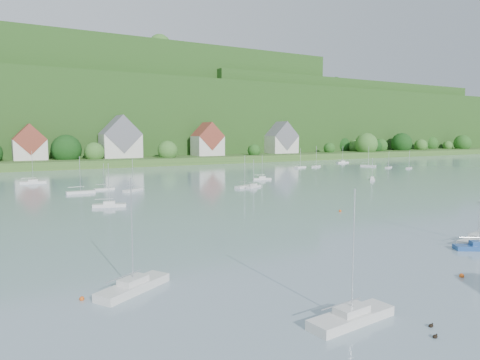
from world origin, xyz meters
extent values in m
cube|color=#2D5821|center=(0.00, 200.00, 1.50)|extent=(600.00, 60.00, 3.00)
cube|color=#193A12|center=(0.00, 275.00, 20.00)|extent=(620.00, 160.00, 40.00)
cube|color=#193A12|center=(10.00, 270.00, 28.00)|extent=(240.00, 130.00, 60.00)
cube|color=#193A12|center=(160.00, 255.00, 22.00)|extent=(200.00, 110.00, 48.00)
sphere|color=#1C4F17|center=(218.82, 196.52, 6.33)|extent=(10.24, 10.24, 10.24)
sphere|color=#2A6425|center=(141.50, 180.22, 7.19)|extent=(12.88, 12.88, 12.88)
sphere|color=black|center=(139.35, 197.94, 6.40)|extent=(10.46, 10.46, 10.46)
sphere|color=#1C4F17|center=(118.43, 184.90, 5.10)|extent=(6.45, 6.45, 6.45)
sphere|color=#2A6425|center=(228.18, 189.87, 5.07)|extent=(6.37, 6.37, 6.37)
sphere|color=black|center=(152.01, 194.00, 6.47)|extent=(10.68, 10.68, 10.68)
sphere|color=black|center=(177.90, 186.42, 7.18)|extent=(12.85, 12.85, 12.85)
sphere|color=#2A6425|center=(-6.80, 183.88, 5.66)|extent=(8.19, 8.19, 8.19)
sphere|color=#2A6425|center=(153.96, 190.35, 6.41)|extent=(10.50, 10.50, 10.50)
sphere|color=black|center=(152.76, 184.28, 5.62)|extent=(8.05, 8.05, 8.05)
sphere|color=#2A6425|center=(46.85, 192.08, 6.95)|extent=(12.16, 12.16, 12.16)
sphere|color=#2A6425|center=(22.99, 179.93, 5.84)|extent=(8.73, 8.73, 8.73)
sphere|color=#1C4F17|center=(198.64, 187.75, 5.51)|extent=(7.74, 7.74, 7.74)
sphere|color=#1C4F17|center=(159.04, 186.11, 5.87)|extent=(8.84, 8.84, 8.84)
sphere|color=#1C4F17|center=(235.86, 184.24, 6.67)|extent=(11.28, 11.28, 11.28)
sphere|color=#1C4F17|center=(67.84, 181.69, 5.03)|extent=(6.24, 6.24, 6.24)
sphere|color=black|center=(89.43, 194.54, 5.65)|extent=(8.16, 8.16, 8.16)
sphere|color=#2A6425|center=(144.77, 192.32, 5.63)|extent=(8.09, 8.09, 8.09)
sphere|color=#2A6425|center=(197.13, 187.30, 5.65)|extent=(8.14, 8.14, 8.14)
sphere|color=black|center=(-17.00, 186.36, 6.87)|extent=(11.92, 11.92, 11.92)
sphere|color=#1C4F17|center=(39.50, 255.03, 60.25)|extent=(12.83, 12.83, 12.83)
sphere|color=#1C4F17|center=(1.11, 279.65, 60.23)|extent=(12.73, 12.73, 12.73)
sphere|color=#1C4F17|center=(83.40, 244.53, 60.01)|extent=(11.50, 11.50, 11.50)
sphere|color=#1C4F17|center=(60.71, 274.89, 60.56)|extent=(14.65, 14.65, 14.65)
sphere|color=#2A6425|center=(39.25, 231.29, 60.09)|extent=(11.95, 11.95, 11.95)
sphere|color=#1C4F17|center=(119.44, 238.58, 59.71)|extent=(9.76, 9.76, 9.76)
sphere|color=black|center=(-3.47, 243.31, 59.44)|extent=(8.21, 8.21, 8.21)
sphere|color=#2A6425|center=(-22.82, 267.10, 60.14)|extent=(12.24, 12.24, 12.24)
sphere|color=#2A6425|center=(114.51, 242.98, 59.58)|extent=(9.00, 9.00, 9.00)
sphere|color=#1C4F17|center=(101.03, 257.97, 59.41)|extent=(8.03, 8.03, 8.03)
sphere|color=#2A6425|center=(176.64, 258.30, 47.67)|extent=(9.52, 9.52, 9.52)
sphere|color=#2A6425|center=(233.20, 259.00, 47.60)|extent=(9.12, 9.12, 9.12)
sphere|color=#2A6425|center=(100.48, 258.36, 48.62)|extent=(14.97, 14.97, 14.97)
sphere|color=black|center=(161.92, 228.86, 47.32)|extent=(7.52, 7.52, 7.52)
sphere|color=#1C4F17|center=(78.67, 255.82, 47.71)|extent=(9.78, 9.78, 9.78)
sphere|color=#1C4F17|center=(119.68, 254.71, 48.10)|extent=(12.02, 12.02, 12.02)
sphere|color=black|center=(137.90, 236.02, 48.02)|extent=(11.57, 11.57, 11.57)
sphere|color=#1C4F17|center=(122.43, 222.73, 48.21)|extent=(12.65, 12.65, 12.65)
sphere|color=#2A6425|center=(142.64, 228.37, 47.45)|extent=(8.28, 8.28, 8.28)
sphere|color=black|center=(167.90, 264.31, 47.31)|extent=(7.47, 7.47, 7.47)
sphere|color=#2A6425|center=(99.14, 247.22, 47.66)|extent=(9.48, 9.48, 9.48)
sphere|color=black|center=(189.44, 271.22, 41.48)|extent=(8.43, 8.43, 8.43)
sphere|color=black|center=(182.06, 244.68, 42.37)|extent=(13.54, 13.54, 13.54)
sphere|color=black|center=(118.67, 252.35, 42.64)|extent=(15.08, 15.08, 15.08)
sphere|color=#2A6425|center=(108.41, 268.02, 42.80)|extent=(15.99, 15.99, 15.99)
sphere|color=black|center=(-3.70, 272.21, 42.75)|extent=(15.72, 15.72, 15.72)
sphere|color=#2A6425|center=(218.40, 301.50, 42.48)|extent=(14.17, 14.17, 14.17)
sphere|color=#1C4F17|center=(10.88, 267.92, 41.84)|extent=(10.54, 10.54, 10.54)
sphere|color=black|center=(233.10, 233.99, 42.47)|extent=(14.14, 14.14, 14.14)
cube|color=beige|center=(-30.00, 189.00, 7.00)|extent=(12.00, 9.00, 8.00)
cube|color=brown|center=(-30.00, 189.00, 11.00)|extent=(12.00, 9.36, 12.00)
cube|color=beige|center=(5.00, 188.00, 8.00)|extent=(16.00, 11.00, 10.00)
cube|color=slate|center=(5.00, 188.00, 13.00)|extent=(16.00, 11.44, 16.00)
cube|color=beige|center=(45.00, 186.00, 7.50)|extent=(13.00, 10.00, 9.00)
cube|color=brown|center=(45.00, 186.00, 12.00)|extent=(13.00, 10.40, 13.00)
cube|color=beige|center=(90.00, 190.00, 7.50)|extent=(15.00, 10.00, 9.00)
cube|color=slate|center=(90.00, 190.00, 12.00)|extent=(15.00, 10.40, 15.00)
cube|color=silver|center=(-24.56, 20.92, 0.35)|extent=(7.15, 2.56, 0.70)
cube|color=silver|center=(-24.56, 20.92, 0.95)|extent=(2.56, 1.58, 0.50)
cylinder|color=silver|center=(-24.56, 20.92, 5.08)|extent=(0.10, 0.10, 8.76)
cylinder|color=silver|center=(-25.61, 20.83, 1.60)|extent=(3.85, 0.41, 0.08)
cube|color=navy|center=(2.06, 28.10, 0.27)|extent=(5.36, 4.10, 0.54)
cube|color=navy|center=(2.06, 28.10, 0.79)|extent=(2.15, 1.88, 0.50)
cylinder|color=silver|center=(1.37, 28.52, 1.44)|extent=(2.56, 1.62, 0.08)
cube|color=silver|center=(4.94, 30.00, 0.33)|extent=(6.79, 2.64, 0.66)
cube|color=silver|center=(4.94, 30.00, 0.91)|extent=(2.45, 1.57, 0.50)
cylinder|color=silver|center=(4.94, 30.00, 4.79)|extent=(0.10, 0.10, 8.27)
cylinder|color=silver|center=(3.95, 29.88, 1.56)|extent=(3.62, 0.52, 0.08)
cube|color=silver|center=(-35.93, 34.75, 0.36)|extent=(7.14, 5.31, 0.71)
cube|color=silver|center=(-35.93, 34.75, 0.96)|extent=(2.85, 2.46, 0.50)
cylinder|color=silver|center=(-35.93, 34.75, 5.15)|extent=(0.10, 0.10, 8.89)
cylinder|color=silver|center=(-36.85, 34.21, 1.61)|extent=(3.42, 2.04, 0.08)
sphere|color=#CF5014|center=(-8.64, 23.12, 0.00)|extent=(0.46, 0.46, 0.46)
sphere|color=#CF5014|center=(5.77, 54.78, 0.00)|extent=(0.46, 0.46, 0.46)
sphere|color=#CF5014|center=(-40.07, 34.83, 0.00)|extent=(0.40, 0.40, 0.40)
ellipsoid|color=black|center=(-21.57, 16.44, 0.09)|extent=(0.40, 0.25, 0.25)
sphere|color=black|center=(-21.41, 16.44, 0.20)|extent=(0.11, 0.11, 0.11)
ellipsoid|color=black|center=(-20.37, 17.64, 0.09)|extent=(0.40, 0.25, 0.25)
sphere|color=black|center=(-20.21, 17.64, 0.20)|extent=(0.11, 0.11, 0.11)
cube|color=silver|center=(94.31, 148.73, 0.29)|extent=(5.87, 2.33, 0.57)
cube|color=silver|center=(94.31, 148.73, 0.82)|extent=(2.13, 1.37, 0.50)
cylinder|color=silver|center=(94.31, 148.73, 4.14)|extent=(0.10, 0.10, 7.14)
cylinder|color=silver|center=(93.46, 148.84, 1.47)|extent=(3.12, 0.49, 0.08)
cube|color=silver|center=(9.09, 91.94, 0.30)|extent=(6.13, 3.71, 0.59)
cylinder|color=silver|center=(9.09, 91.94, 4.30)|extent=(0.10, 0.10, 7.42)
cylinder|color=silver|center=(8.26, 91.61, 1.49)|extent=(3.07, 1.27, 0.08)
cube|color=silver|center=(89.46, 118.21, 0.24)|extent=(4.89, 3.15, 0.48)
cylinder|color=silver|center=(89.46, 118.21, 3.45)|extent=(0.10, 0.10, 5.95)
cylinder|color=silver|center=(88.81, 117.92, 1.38)|extent=(2.42, 1.14, 0.08)
cube|color=silver|center=(-34.88, 127.42, 0.32)|extent=(6.61, 2.50, 0.65)
cube|color=silver|center=(-34.88, 127.42, 0.90)|extent=(2.38, 1.50, 0.50)
cylinder|color=silver|center=(-34.88, 127.42, 4.68)|extent=(0.10, 0.10, 8.06)
cylinder|color=silver|center=(-35.84, 127.53, 1.55)|extent=(3.54, 0.46, 0.08)
cube|color=silver|center=(68.15, 135.72, 0.31)|extent=(6.11, 4.70, 0.61)
cylinder|color=silver|center=(68.15, 135.72, 4.45)|extent=(0.10, 0.10, 7.67)
cylinder|color=silver|center=(67.37, 135.23, 1.51)|extent=(2.91, 1.85, 0.08)
cube|color=silver|center=(50.15, 89.49, 0.23)|extent=(4.16, 4.32, 0.47)
cube|color=silver|center=(50.15, 89.49, 0.72)|extent=(1.79, 1.83, 0.50)
cylinder|color=silver|center=(50.15, 89.49, 3.40)|extent=(0.10, 0.10, 5.86)
cylinder|color=silver|center=(49.67, 88.98, 1.37)|extent=(1.82, 1.94, 0.08)
cube|color=silver|center=(-21.81, 104.51, 0.23)|extent=(4.70, 1.50, 0.46)
cylinder|color=silver|center=(-21.81, 104.51, 3.37)|extent=(0.10, 0.10, 5.81)
cylinder|color=silver|center=(-22.51, 104.48, 1.36)|extent=(2.56, 0.19, 0.08)
cube|color=silver|center=(-16.62, 98.96, 0.28)|extent=(5.43, 4.56, 0.56)
cylinder|color=silver|center=(-16.62, 98.96, 4.05)|extent=(0.10, 0.10, 6.98)
cylinder|color=silver|center=(-17.30, 98.47, 1.46)|extent=(2.52, 1.88, 0.08)
cube|color=silver|center=(11.02, 90.94, 0.26)|extent=(5.22, 3.59, 0.51)
cube|color=silver|center=(11.02, 90.94, 0.76)|extent=(2.05, 1.70, 0.50)
cylinder|color=silver|center=(11.02, 90.94, 3.72)|extent=(0.10, 0.10, 6.41)
cylinder|color=silver|center=(10.34, 90.59, 1.41)|extent=(2.55, 1.34, 0.08)
cube|color=silver|center=(-27.81, 100.92, 0.31)|extent=(6.14, 1.79, 0.61)
cylinder|color=silver|center=(-27.81, 100.92, 4.43)|extent=(0.10, 0.10, 7.64)
cylinder|color=silver|center=(-28.73, 100.93, 1.51)|extent=(3.36, 0.12, 0.08)
cube|color=silver|center=(-26.86, 79.37, 0.29)|extent=(6.08, 3.19, 0.59)
cube|color=silver|center=(-26.86, 79.37, 0.84)|extent=(2.29, 1.67, 0.50)
cylinder|color=silver|center=(-26.86, 79.37, 4.24)|extent=(0.10, 0.10, 7.32)
cylinder|color=silver|center=(-27.71, 79.61, 1.49)|extent=(3.12, 0.97, 0.08)
cube|color=silver|center=(60.27, 135.71, 0.28)|extent=(5.91, 3.28, 0.57)
cylinder|color=silver|center=(60.27, 135.71, 4.13)|extent=(0.10, 0.10, 7.12)
cylinder|color=silver|center=(59.46, 135.45, 1.47)|extent=(3.00, 1.04, 0.08)
cube|color=silver|center=(88.31, 127.55, 0.30)|extent=(4.15, 6.15, 0.60)
cylinder|color=silver|center=(88.31, 127.55, 4.36)|extent=(0.10, 0.10, 7.52)
cylinder|color=silver|center=(87.92, 128.37, 1.50)|extent=(1.52, 3.01, 0.08)
cube|color=silver|center=(22.89, 105.37, 0.26)|extent=(5.37, 3.18, 0.52)
cube|color=silver|center=(22.89, 105.37, 0.77)|extent=(2.06, 1.59, 0.50)
cylinder|color=silver|center=(22.89, 105.37, 3.76)|extent=(0.10, 0.10, 6.48)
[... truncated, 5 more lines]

